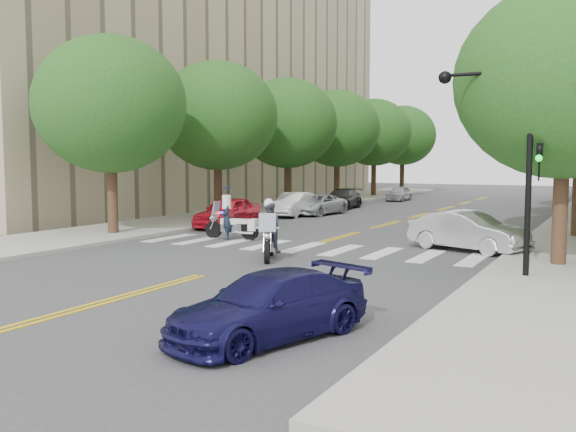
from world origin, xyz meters
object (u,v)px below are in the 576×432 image
Objects in this scene: motorcycle_police at (269,232)px; motorcycle_parked at (236,226)px; officer_standing at (227,218)px; sedan_blue at (269,306)px; convertible at (468,231)px.

motorcycle_police is 0.96× the size of motorcycle_parked.
motorcycle_parked is (-3.73, 3.88, -0.35)m from motorcycle_police.
officer_standing is 14.70m from sedan_blue.
officer_standing is 9.52m from convertible.
motorcycle_parked is at bearing 117.17° from convertible.
officer_standing is at bearing 118.17° from convertible.
officer_standing reaches higher than convertible.
officer_standing reaches higher than motorcycle_parked.
motorcycle_parked is 0.57× the size of sedan_blue.
convertible is 13.13m from sedan_blue.
convertible is (5.38, 4.92, -0.17)m from motorcycle_police.
convertible is at bearing -88.69° from motorcycle_parked.
officer_standing is (-0.32, -0.20, 0.34)m from motorcycle_parked.
motorcycle_parked is 1.37× the size of officer_standing.
motorcycle_parked reaches higher than sedan_blue.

